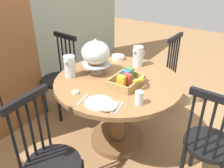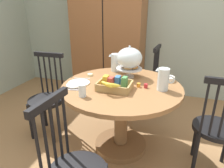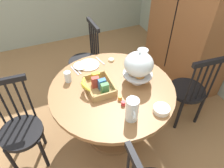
{
  "view_description": "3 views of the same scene",
  "coord_description": "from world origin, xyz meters",
  "px_view_note": "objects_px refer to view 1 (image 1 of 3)",
  "views": [
    {
      "loc": [
        -1.65,
        -0.86,
        1.73
      ],
      "look_at": [
        -0.12,
        0.17,
        0.74
      ],
      "focal_mm": 37.34,
      "sensor_mm": 36.0,
      "label": 1
    },
    {
      "loc": [
        0.46,
        -1.62,
        1.49
      ],
      "look_at": [
        -0.12,
        0.17,
        0.74
      ],
      "focal_mm": 32.59,
      "sensor_mm": 36.0,
      "label": 2
    },
    {
      "loc": [
        1.3,
        -0.38,
        2.07
      ],
      "look_at": [
        -0.02,
        0.17,
        0.79
      ],
      "focal_mm": 33.41,
      "sensor_mm": 36.0,
      "label": 3
    }
  ],
  "objects_px": {
    "windsor_chair_far_side": "(209,145)",
    "orange_juice_pitcher": "(138,57)",
    "windsor_chair_near_window": "(160,74)",
    "milk_pitcher": "(70,67)",
    "windsor_chair_by_cabinet": "(60,79)",
    "china_plate_small": "(108,105)",
    "windsor_chair_facing_door": "(50,164)",
    "pastry_stand_with_dome": "(96,54)",
    "cereal_basket": "(128,80)",
    "china_plate_large": "(99,103)",
    "cereal_bowl": "(118,57)",
    "drinking_glass": "(139,98)",
    "butter_dish": "(75,92)",
    "dining_table": "(118,100)"
  },
  "relations": [
    {
      "from": "windsor_chair_near_window",
      "to": "windsor_chair_by_cabinet",
      "type": "bearing_deg",
      "value": 129.78
    },
    {
      "from": "china_plate_small",
      "to": "cereal_bowl",
      "type": "xyz_separation_m",
      "value": [
        0.85,
        0.45,
        0.01
      ]
    },
    {
      "from": "pastry_stand_with_dome",
      "to": "china_plate_small",
      "type": "relative_size",
      "value": 2.29
    },
    {
      "from": "windsor_chair_near_window",
      "to": "cereal_basket",
      "type": "xyz_separation_m",
      "value": [
        -0.93,
        -0.06,
        0.33
      ]
    },
    {
      "from": "windsor_chair_by_cabinet",
      "to": "orange_juice_pitcher",
      "type": "distance_m",
      "value": 1.0
    },
    {
      "from": "windsor_chair_near_window",
      "to": "orange_juice_pitcher",
      "type": "bearing_deg",
      "value": 171.88
    },
    {
      "from": "windsor_chair_by_cabinet",
      "to": "china_plate_small",
      "type": "relative_size",
      "value": 6.5
    },
    {
      "from": "pastry_stand_with_dome",
      "to": "drinking_glass",
      "type": "bearing_deg",
      "value": -113.19
    },
    {
      "from": "milk_pitcher",
      "to": "drinking_glass",
      "type": "xyz_separation_m",
      "value": [
        -0.06,
        -0.77,
        -0.04
      ]
    },
    {
      "from": "windsor_chair_by_cabinet",
      "to": "china_plate_large",
      "type": "height_order",
      "value": "windsor_chair_by_cabinet"
    },
    {
      "from": "milk_pitcher",
      "to": "china_plate_small",
      "type": "height_order",
      "value": "milk_pitcher"
    },
    {
      "from": "windsor_chair_far_side",
      "to": "china_plate_large",
      "type": "height_order",
      "value": "windsor_chair_far_side"
    },
    {
      "from": "windsor_chair_facing_door",
      "to": "milk_pitcher",
      "type": "distance_m",
      "value": 0.9
    },
    {
      "from": "cereal_bowl",
      "to": "drinking_glass",
      "type": "relative_size",
      "value": 1.27
    },
    {
      "from": "cereal_basket",
      "to": "windsor_chair_facing_door",
      "type": "bearing_deg",
      "value": 172.31
    },
    {
      "from": "orange_juice_pitcher",
      "to": "china_plate_large",
      "type": "bearing_deg",
      "value": -173.2
    },
    {
      "from": "windsor_chair_far_side",
      "to": "dining_table",
      "type": "bearing_deg",
      "value": 85.29
    },
    {
      "from": "windsor_chair_far_side",
      "to": "cereal_basket",
      "type": "xyz_separation_m",
      "value": [
        0.04,
        0.76,
        0.33
      ]
    },
    {
      "from": "pastry_stand_with_dome",
      "to": "orange_juice_pitcher",
      "type": "height_order",
      "value": "pastry_stand_with_dome"
    },
    {
      "from": "china_plate_large",
      "to": "drinking_glass",
      "type": "distance_m",
      "value": 0.32
    },
    {
      "from": "pastry_stand_with_dome",
      "to": "drinking_glass",
      "type": "height_order",
      "value": "pastry_stand_with_dome"
    },
    {
      "from": "orange_juice_pitcher",
      "to": "cereal_bowl",
      "type": "bearing_deg",
      "value": 83.77
    },
    {
      "from": "china_plate_small",
      "to": "windsor_chair_far_side",
      "type": "bearing_deg",
      "value": -63.47
    },
    {
      "from": "windsor_chair_facing_door",
      "to": "drinking_glass",
      "type": "bearing_deg",
      "value": -28.34
    },
    {
      "from": "pastry_stand_with_dome",
      "to": "butter_dish",
      "type": "distance_m",
      "value": 0.47
    },
    {
      "from": "windsor_chair_far_side",
      "to": "butter_dish",
      "type": "height_order",
      "value": "windsor_chair_far_side"
    },
    {
      "from": "windsor_chair_near_window",
      "to": "drinking_glass",
      "type": "bearing_deg",
      "value": -165.82
    },
    {
      "from": "windsor_chair_far_side",
      "to": "drinking_glass",
      "type": "distance_m",
      "value": 0.66
    },
    {
      "from": "windsor_chair_facing_door",
      "to": "milk_pitcher",
      "type": "height_order",
      "value": "windsor_chair_facing_door"
    },
    {
      "from": "orange_juice_pitcher",
      "to": "china_plate_small",
      "type": "relative_size",
      "value": 1.38
    },
    {
      "from": "windsor_chair_near_window",
      "to": "milk_pitcher",
      "type": "bearing_deg",
      "value": 156.05
    },
    {
      "from": "windsor_chair_far_side",
      "to": "orange_juice_pitcher",
      "type": "relative_size",
      "value": 4.7
    },
    {
      "from": "pastry_stand_with_dome",
      "to": "cereal_basket",
      "type": "bearing_deg",
      "value": -96.91
    },
    {
      "from": "windsor_chair_by_cabinet",
      "to": "windsor_chair_facing_door",
      "type": "relative_size",
      "value": 1.0
    },
    {
      "from": "orange_juice_pitcher",
      "to": "china_plate_large",
      "type": "height_order",
      "value": "orange_juice_pitcher"
    },
    {
      "from": "pastry_stand_with_dome",
      "to": "china_plate_large",
      "type": "xyz_separation_m",
      "value": [
        -0.43,
        -0.35,
        -0.19
      ]
    },
    {
      "from": "butter_dish",
      "to": "china_plate_large",
      "type": "bearing_deg",
      "value": -92.78
    },
    {
      "from": "windsor_chair_near_window",
      "to": "drinking_glass",
      "type": "xyz_separation_m",
      "value": [
        -1.14,
        -0.29,
        0.34
      ]
    },
    {
      "from": "china_plate_large",
      "to": "drinking_glass",
      "type": "xyz_separation_m",
      "value": [
        0.17,
        -0.26,
        0.05
      ]
    },
    {
      "from": "china_plate_large",
      "to": "windsor_chair_by_cabinet",
      "type": "bearing_deg",
      "value": 61.97
    },
    {
      "from": "windsor_chair_near_window",
      "to": "windsor_chair_far_side",
      "type": "bearing_deg",
      "value": -139.41
    },
    {
      "from": "cereal_basket",
      "to": "china_plate_large",
      "type": "distance_m",
      "value": 0.39
    },
    {
      "from": "windsor_chair_by_cabinet",
      "to": "china_plate_small",
      "type": "bearing_deg",
      "value": -116.22
    },
    {
      "from": "pastry_stand_with_dome",
      "to": "drinking_glass",
      "type": "relative_size",
      "value": 3.13
    },
    {
      "from": "orange_juice_pitcher",
      "to": "butter_dish",
      "type": "xyz_separation_m",
      "value": [
        -0.8,
        0.15,
        -0.08
      ]
    },
    {
      "from": "windsor_chair_near_window",
      "to": "orange_juice_pitcher",
      "type": "xyz_separation_m",
      "value": [
        -0.5,
        0.07,
        0.38
      ]
    },
    {
      "from": "pastry_stand_with_dome",
      "to": "windsor_chair_facing_door",
      "type": "bearing_deg",
      "value": -163.47
    },
    {
      "from": "windsor_chair_by_cabinet",
      "to": "windsor_chair_facing_door",
      "type": "bearing_deg",
      "value": -137.89
    },
    {
      "from": "pastry_stand_with_dome",
      "to": "china_plate_small",
      "type": "xyz_separation_m",
      "value": [
        -0.44,
        -0.44,
        -0.18
      ]
    },
    {
      "from": "windsor_chair_near_window",
      "to": "china_plate_small",
      "type": "distance_m",
      "value": 1.36
    }
  ]
}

